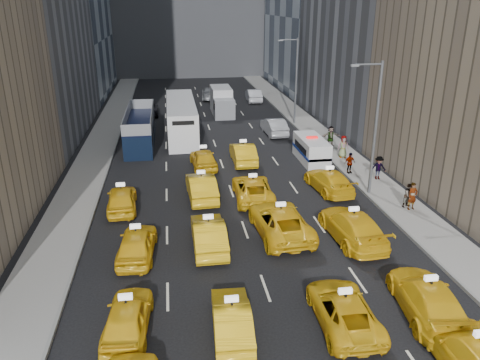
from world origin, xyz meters
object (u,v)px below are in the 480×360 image
(nypd_van, at_px, (311,150))
(double_decker, at_px, (140,128))
(pedestrian_0, at_px, (412,196))
(city_bus, at_px, (181,118))
(box_truck, at_px, (222,101))
(taxi_3, at_px, (477,357))

(nypd_van, distance_m, double_decker, 16.03)
(double_decker, height_order, pedestrian_0, double_decker)
(city_bus, xyz_separation_m, box_truck, (5.01, 8.43, -0.18))
(nypd_van, xyz_separation_m, double_decker, (-14.22, 7.37, 0.57))
(box_truck, height_order, pedestrian_0, box_truck)
(nypd_van, relative_size, double_decker, 0.46)
(taxi_3, distance_m, city_bus, 35.23)
(double_decker, bearing_deg, pedestrian_0, -41.78)
(nypd_van, relative_size, box_truck, 0.73)
(city_bus, relative_size, pedestrian_0, 7.31)
(taxi_3, xyz_separation_m, nypd_van, (1.20, 24.01, 0.15))
(taxi_3, height_order, box_truck, box_truck)
(taxi_3, distance_m, nypd_van, 24.04)
(taxi_3, relative_size, double_decker, 0.51)
(taxi_3, xyz_separation_m, box_truck, (-4.13, 42.44, 0.68))
(nypd_van, height_order, double_decker, double_decker)
(city_bus, relative_size, box_truck, 1.92)
(pedestrian_0, bearing_deg, nypd_van, 97.41)
(nypd_van, distance_m, box_truck, 19.20)
(taxi_3, distance_m, box_truck, 42.65)
(city_bus, distance_m, pedestrian_0, 24.78)
(box_truck, bearing_deg, nypd_van, -68.06)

